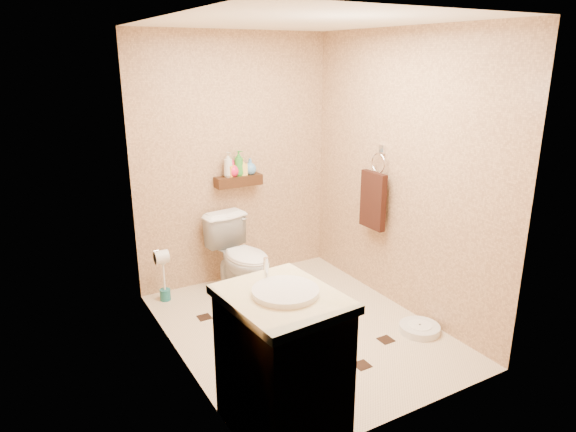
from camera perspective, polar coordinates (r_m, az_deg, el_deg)
ground at (r=4.37m, az=1.39°, el=-12.37°), size 2.50×2.50×0.00m
wall_back at (r=5.00m, az=-5.96°, el=6.11°), size 2.00×0.04×2.40m
wall_front at (r=2.97m, az=14.11°, el=-2.22°), size 2.00×0.04×2.40m
wall_left at (r=3.52m, az=-12.54°, el=0.98°), size 0.04×2.50×2.40m
wall_right at (r=4.51m, az=12.49°, el=4.54°), size 0.04×2.50×2.40m
ceiling at (r=3.81m, az=1.66°, el=20.84°), size 2.00×2.50×0.02m
wall_shelf at (r=4.97m, az=-5.52°, el=3.92°), size 0.46×0.14×0.10m
floor_accents at (r=4.36m, az=1.80°, el=-12.47°), size 1.24×1.37×0.01m
toilet at (r=4.82m, az=-5.17°, el=-4.59°), size 0.52×0.78×0.75m
vanity at (r=3.14m, az=-0.62°, el=-15.77°), size 0.65×0.77×1.02m
bathroom_scale at (r=4.44m, az=14.41°, el=-12.00°), size 0.44×0.44×0.07m
toilet_brush at (r=4.90m, az=-13.56°, el=-7.49°), size 0.10×0.10×0.42m
towel_ring at (r=4.70m, az=9.47°, el=2.02°), size 0.12×0.30×0.76m
toilet_paper at (r=4.32m, az=-13.90°, el=-4.43°), size 0.12×0.11×0.12m
bottle_a at (r=4.90m, az=-6.67°, el=5.70°), size 0.11×0.11×0.24m
bottle_b at (r=4.91m, az=-6.46°, el=5.31°), size 0.10×0.10×0.17m
bottle_c at (r=4.92m, az=-6.18°, el=5.29°), size 0.17×0.17×0.16m
bottle_d at (r=4.94m, az=-5.48°, el=5.87°), size 0.13×0.13×0.24m
bottle_e at (r=4.96m, az=-5.06°, el=5.48°), size 0.08×0.08×0.17m
bottle_f at (r=5.00m, az=-4.24°, el=5.53°), size 0.17×0.17×0.16m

